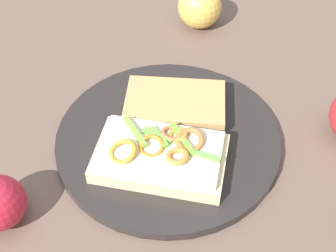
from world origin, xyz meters
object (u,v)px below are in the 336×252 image
Objects in this scene: sandwich at (161,155)px; bread_slice_side at (175,105)px; plate at (168,139)px; apple_1 at (200,7)px.

sandwich is 0.10m from bread_slice_side.
plate is at bearing -89.63° from sandwich.
bread_slice_side is 1.84× the size of apple_1.
apple_1 is at bearing -96.51° from bread_slice_side.
apple_1 reaches higher than bread_slice_side.
bread_slice_side is (0.09, -0.04, -0.00)m from sandwich.
bread_slice_side reaches higher than plate.
plate is at bearing 158.56° from apple_1.
sandwich is (-0.05, 0.02, 0.02)m from plate.
sandwich is 1.37× the size of bread_slice_side.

